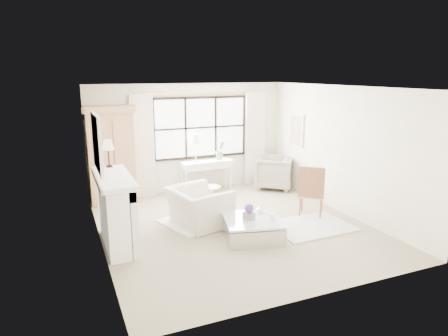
{
  "coord_description": "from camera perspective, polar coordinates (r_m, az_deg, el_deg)",
  "views": [
    {
      "loc": [
        -3.05,
        -6.74,
        2.97
      ],
      "look_at": [
        -0.13,
        0.2,
        1.15
      ],
      "focal_mm": 32.0,
      "sensor_mm": 36.0,
      "label": 1
    }
  ],
  "objects": [
    {
      "name": "side_table",
      "position": [
        8.88,
        -1.79,
        -3.73
      ],
      "size": [
        0.4,
        0.4,
        0.51
      ],
      "color": "silver",
      "rests_on": "floor"
    },
    {
      "name": "art_frame",
      "position": [
        10.19,
        10.28,
        5.35
      ],
      "size": [
        0.04,
        0.62,
        0.82
      ],
      "primitive_type": "cube",
      "color": "white",
      "rests_on": "wall_right"
    },
    {
      "name": "wall_back",
      "position": [
        10.1,
        -4.97,
        4.3
      ],
      "size": [
        5.0,
        0.0,
        5.0
      ],
      "primitive_type": "plane",
      "rotation": [
        1.57,
        0.0,
        0.0
      ],
      "color": "white",
      "rests_on": "ground"
    },
    {
      "name": "wall_left",
      "position": [
        6.96,
        -17.67,
        -0.55
      ],
      "size": [
        0.0,
        5.5,
        5.5
      ],
      "primitive_type": "plane",
      "rotation": [
        1.57,
        0.0,
        1.57
      ],
      "color": "white",
      "rests_on": "ground"
    },
    {
      "name": "planter_flowers",
      "position": [
        7.2,
        3.6,
        -5.75
      ],
      "size": [
        0.16,
        0.16,
        0.16
      ],
      "primitive_type": "sphere",
      "color": "#5B317B",
      "rests_on": "planter_box"
    },
    {
      "name": "planter_box",
      "position": [
        7.25,
        3.58,
        -6.84
      ],
      "size": [
        0.19,
        0.19,
        0.13
      ],
      "primitive_type": "cube",
      "rotation": [
        0.0,
        0.0,
        0.14
      ],
      "color": "slate",
      "rests_on": "coffee_table"
    },
    {
      "name": "orchid_plant",
      "position": [
        10.12,
        -0.54,
        2.55
      ],
      "size": [
        0.26,
        0.21,
        0.47
      ],
      "primitive_type": "imported",
      "rotation": [
        0.0,
        0.0,
        0.01
      ],
      "color": "#5A744D",
      "rests_on": "console_table"
    },
    {
      "name": "armoire",
      "position": [
        9.47,
        -15.66,
        1.92
      ],
      "size": [
        1.21,
        0.85,
        2.24
      ],
      "rotation": [
        0.0,
        0.0,
        -0.14
      ],
      "color": "tan",
      "rests_on": "floor"
    },
    {
      "name": "fireplace",
      "position": [
        7.18,
        -15.46,
        -5.83
      ],
      "size": [
        0.58,
        1.66,
        1.26
      ],
      "color": "white",
      "rests_on": "ground"
    },
    {
      "name": "coffee_vase",
      "position": [
        7.6,
        5.17,
        -5.84
      ],
      "size": [
        0.18,
        0.18,
        0.14
      ],
      "primitive_type": "imported",
      "rotation": [
        0.0,
        0.0,
        0.38
      ],
      "color": "silver",
      "rests_on": "coffee_table"
    },
    {
      "name": "coffee_table",
      "position": [
        7.38,
        4.06,
        -8.67
      ],
      "size": [
        1.21,
        1.21,
        0.38
      ],
      "rotation": [
        0.0,
        0.0,
        -0.25
      ],
      "color": "silver",
      "rests_on": "floor"
    },
    {
      "name": "club_armchair",
      "position": [
        7.92,
        -3.63,
        -5.58
      ],
      "size": [
        1.24,
        1.35,
        0.75
      ],
      "primitive_type": "imported",
      "rotation": [
        0.0,
        0.0,
        1.8
      ],
      "color": "silver",
      "rests_on": "floor"
    },
    {
      "name": "pillar_candle",
      "position": [
        7.26,
        6.88,
        -6.94
      ],
      "size": [
        0.1,
        0.1,
        0.12
      ],
      "primitive_type": "cylinder",
      "color": "white",
      "rests_on": "coffee_table"
    },
    {
      "name": "wingback_chair",
      "position": [
        10.48,
        7.2,
        -0.61
      ],
      "size": [
        1.29,
        1.28,
        0.84
      ],
      "primitive_type": "imported",
      "rotation": [
        0.0,
        0.0,
        -2.25
      ],
      "color": "gray",
      "rests_on": "floor"
    },
    {
      "name": "mirror_glass",
      "position": [
        6.87,
        -17.46,
        3.47
      ],
      "size": [
        0.02,
        1.0,
        0.8
      ],
      "primitive_type": "cube",
      "color": "silver",
      "rests_on": "wall_left"
    },
    {
      "name": "rug_right",
      "position": [
        8.11,
        12.24,
        -8.12
      ],
      "size": [
        1.57,
        1.2,
        0.03
      ],
      "primitive_type": "cube",
      "rotation": [
        0.0,
        0.0,
        0.03
      ],
      "color": "silver",
      "rests_on": "floor"
    },
    {
      "name": "curtain_right",
      "position": [
        10.71,
        4.43,
        4.22
      ],
      "size": [
        0.55,
        0.1,
        2.47
      ],
      "primitive_type": "cube",
      "color": "silver",
      "rests_on": "ground"
    },
    {
      "name": "window_frame",
      "position": [
        10.13,
        -3.33,
        5.78
      ],
      "size": [
        2.5,
        0.04,
        1.5
      ],
      "primitive_type": null,
      "color": "black",
      "rests_on": "wall_back"
    },
    {
      "name": "console_lamp",
      "position": [
        9.8,
        -4.11,
        4.07
      ],
      "size": [
        0.28,
        0.28,
        0.69
      ],
      "color": "#BF8F42",
      "rests_on": "console_table"
    },
    {
      "name": "wall_right",
      "position": [
        8.88,
        16.35,
        2.51
      ],
      "size": [
        0.0,
        5.5,
        5.5
      ],
      "primitive_type": "plane",
      "rotation": [
        1.57,
        0.0,
        -1.57
      ],
      "color": "white",
      "rests_on": "ground"
    },
    {
      "name": "window_pane",
      "position": [
        10.14,
        -3.35,
        5.79
      ],
      "size": [
        2.4,
        0.02,
        1.5
      ],
      "primitive_type": "cube",
      "color": "silver",
      "rests_on": "wall_back"
    },
    {
      "name": "rug_left",
      "position": [
        8.32,
        -2.73,
        -7.24
      ],
      "size": [
        1.94,
        1.64,
        0.03
      ],
      "primitive_type": "cube",
      "rotation": [
        0.0,
        0.0,
        0.33
      ],
      "color": "white",
      "rests_on": "floor"
    },
    {
      "name": "mirror_frame",
      "position": [
        6.86,
        -17.71,
        3.45
      ],
      "size": [
        0.05,
        1.15,
        0.95
      ],
      "primitive_type": "cube",
      "color": "silver",
      "rests_on": "wall_left"
    },
    {
      "name": "curtain_left",
      "position": [
        9.73,
        -11.52,
        3.03
      ],
      "size": [
        0.55,
        0.1,
        2.47
      ],
      "primitive_type": "cube",
      "color": "beige",
      "rests_on": "ground"
    },
    {
      "name": "ceiling",
      "position": [
        7.41,
        1.52,
        11.48
      ],
      "size": [
        5.5,
        5.5,
        0.0
      ],
      "primitive_type": "plane",
      "rotation": [
        3.14,
        0.0,
        0.0
      ],
      "color": "white",
      "rests_on": "ground"
    },
    {
      "name": "console_table",
      "position": [
        10.11,
        -2.48,
        -1.16
      ],
      "size": [
        1.32,
        0.51,
        0.8
      ],
      "rotation": [
        0.0,
        0.0,
        0.05
      ],
      "color": "white",
      "rests_on": "floor"
    },
    {
      "name": "floor",
      "position": [
        7.97,
        1.4,
        -8.3
      ],
      "size": [
        5.5,
        5.5,
        0.0
      ],
      "primitive_type": "plane",
      "color": "gray",
      "rests_on": "ground"
    },
    {
      "name": "mantel_lamp",
      "position": [
        7.59,
        -16.25,
        3.04
      ],
      "size": [
        0.22,
        0.22,
        0.51
      ],
      "color": "black",
      "rests_on": "fireplace"
    },
    {
      "name": "wall_front",
      "position": [
        5.28,
        13.85,
        -4.72
      ],
      "size": [
        5.0,
        0.0,
        5.0
      ],
      "primitive_type": "plane",
      "rotation": [
        -1.57,
        0.0,
        0.0
      ],
      "color": "white",
      "rests_on": "ground"
    },
    {
      "name": "curtain_rod",
      "position": [
        10.0,
        -3.3,
        10.69
      ],
      "size": [
        3.3,
        0.04,
        0.04
      ],
      "primitive_type": "cylinder",
      "rotation": [
        0.0,
        1.57,
        0.0
      ],
      "color": "#BA9740",
      "rests_on": "wall_back"
    },
    {
      "name": "french_chair",
      "position": [
        8.64,
        12.35,
        -4.69
      ],
      "size": [
        0.68,
        0.68,
        1.08
      ],
      "rotation": [
        0.0,
        0.0,
        2.45
      ],
      "color": "#8E5B3B",
      "rests_on": "floor"
    },
    {
      "name": "art_canvas",
      "position": [
        10.18,
        10.19,
        5.34
      ],
      "size": [
        0.01,
        0.52,
        0.72
      ],
      "primitive_type": "cube",
      "color": "#BFAC94",
      "rests_on": "wall_right"
    }
  ]
}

